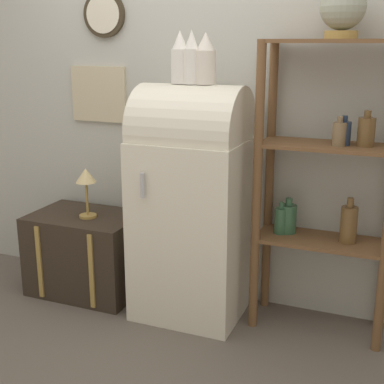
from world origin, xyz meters
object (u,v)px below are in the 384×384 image
(vase_left, at_px, (180,59))
(vase_center, at_px, (191,59))
(vase_right, at_px, (206,60))
(globe, at_px, (343,9))
(desk_lamp, at_px, (86,181))
(suitcase_trunk, at_px, (87,253))
(refrigerator, at_px, (192,199))

(vase_left, height_order, vase_center, vase_center)
(vase_right, bearing_deg, globe, 7.64)
(vase_right, bearing_deg, vase_center, -169.51)
(desk_lamp, bearing_deg, suitcase_trunk, 145.82)
(vase_left, height_order, vase_right, vase_left)
(vase_center, bearing_deg, vase_left, 170.46)
(suitcase_trunk, xyz_separation_m, vase_right, (0.82, 0.01, 1.25))
(refrigerator, bearing_deg, globe, 7.44)
(suitcase_trunk, xyz_separation_m, globe, (1.52, 0.11, 1.50))
(suitcase_trunk, bearing_deg, vase_right, 0.90)
(vase_left, relative_size, vase_right, 1.04)
(vase_left, bearing_deg, suitcase_trunk, -179.11)
(vase_center, height_order, vase_right, vase_center)
(vase_center, height_order, desk_lamp, vase_center)
(vase_left, relative_size, desk_lamp, 0.90)
(globe, height_order, vase_center, globe)
(suitcase_trunk, relative_size, vase_left, 2.43)
(refrigerator, distance_m, vase_left, 0.80)
(refrigerator, bearing_deg, vase_center, -106.48)
(vase_center, bearing_deg, desk_lamp, -177.54)
(vase_right, height_order, desk_lamp, vase_right)
(globe, relative_size, vase_right, 0.98)
(vase_center, distance_m, desk_lamp, 1.02)
(globe, bearing_deg, suitcase_trunk, -176.00)
(refrigerator, xyz_separation_m, desk_lamp, (-0.70, -0.04, 0.05))
(vase_left, xyz_separation_m, desk_lamp, (-0.63, -0.04, -0.75))
(vase_right, bearing_deg, vase_left, -179.07)
(vase_center, distance_m, vase_right, 0.08)
(vase_left, distance_m, vase_right, 0.15)
(globe, height_order, desk_lamp, globe)
(suitcase_trunk, bearing_deg, vase_left, 0.89)
(suitcase_trunk, distance_m, vase_center, 1.46)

